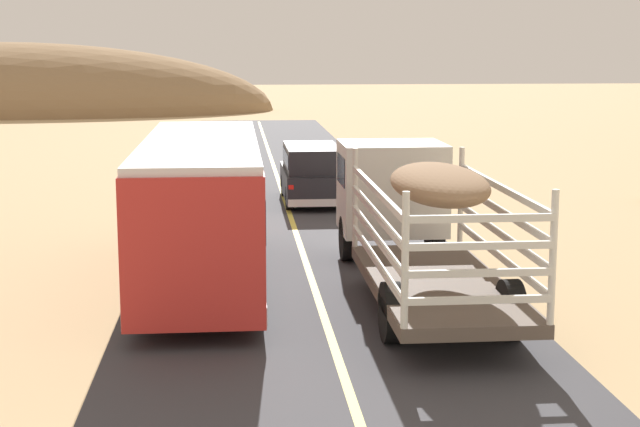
# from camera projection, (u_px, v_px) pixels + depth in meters

# --- Properties ---
(livestock_truck) EXTENTS (2.53, 9.70, 3.02)m
(livestock_truck) POSITION_uv_depth(u_px,v_px,m) (407.00, 203.00, 21.46)
(livestock_truck) COLOR silver
(livestock_truck) RESTS_ON road_surface
(bus) EXTENTS (2.54, 10.00, 3.21)m
(bus) POSITION_uv_depth(u_px,v_px,m) (202.00, 206.00, 21.29)
(bus) COLOR red
(bus) RESTS_ON road_surface
(car_far) EXTENTS (1.90, 4.62, 1.93)m
(car_far) POSITION_uv_depth(u_px,v_px,m) (312.00, 171.00, 32.23)
(car_far) COLOR black
(car_far) RESTS_ON road_surface
(distant_hill) EXTENTS (42.95, 17.96, 10.90)m
(distant_hill) POSITION_uv_depth(u_px,v_px,m) (2.00, 112.00, 76.00)
(distant_hill) COLOR #8D6E4C
(distant_hill) RESTS_ON ground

